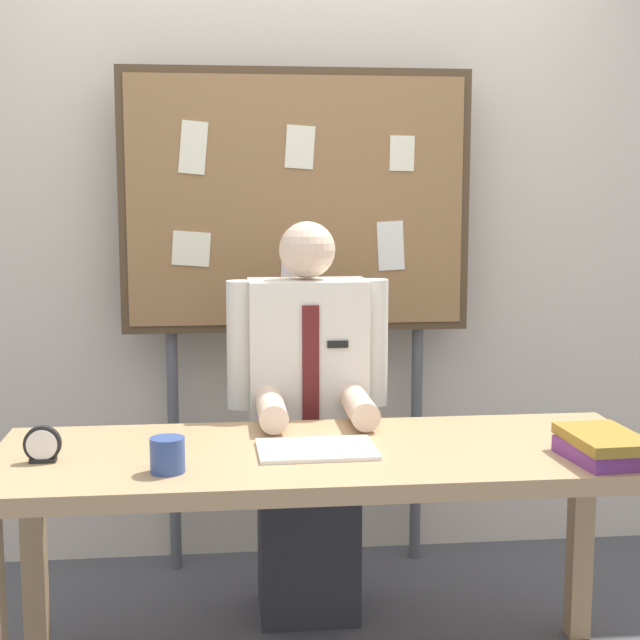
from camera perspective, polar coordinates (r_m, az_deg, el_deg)
name	(u,v)px	position (r m, az deg, el deg)	size (l,w,h in m)	color
back_wall	(292,225)	(3.77, -1.70, 5.83)	(6.40, 0.08, 2.70)	beige
desk	(326,480)	(2.73, 0.40, -9.71)	(1.89, 0.69, 0.75)	tan
person	(308,437)	(3.26, -0.75, -7.12)	(0.55, 0.56, 1.38)	#2D2D33
bulletin_board	(297,210)	(3.57, -1.44, 6.74)	(1.33, 0.09, 1.94)	#4C3823
book_stack	(605,447)	(2.70, 16.96, -7.38)	(0.23, 0.29, 0.08)	#72337F
open_notebook	(317,449)	(2.68, -0.21, -7.89)	(0.33, 0.23, 0.01)	white
desk_clock	(42,446)	(2.67, -16.55, -7.36)	(0.10, 0.04, 0.10)	black
coffee_mug	(167,455)	(2.51, -9.28, -8.12)	(0.09, 0.09, 0.09)	#334C8C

